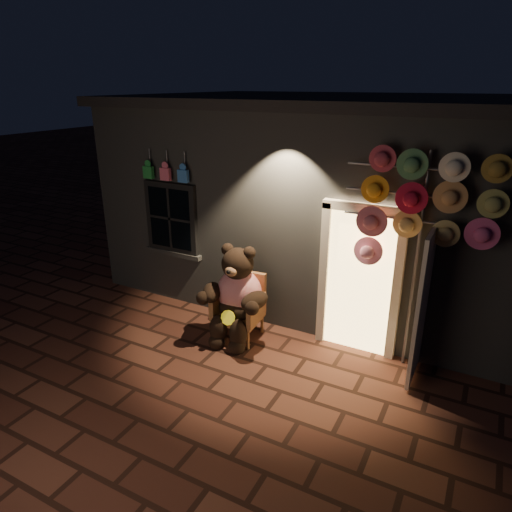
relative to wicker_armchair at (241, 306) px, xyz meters
The scene contains 5 objects.
ground 1.15m from the wicker_armchair, 72.44° to the right, with size 60.00×60.00×0.00m, color #592F22.
shop_building 3.26m from the wicker_armchair, 83.99° to the left, with size 7.30×5.95×3.51m.
wicker_armchair is the anchor object (origin of this frame).
teddy_bear 0.26m from the wicker_armchair, 87.61° to the right, with size 1.11×0.89×1.53m.
hat_rack 3.03m from the wicker_armchair, ahead, with size 1.89×0.22×2.96m.
Camera 1 is at (2.80, -4.39, 3.69)m, focal length 32.00 mm.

